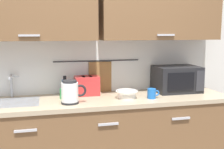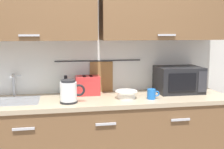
{
  "view_description": "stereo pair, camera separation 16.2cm",
  "coord_description": "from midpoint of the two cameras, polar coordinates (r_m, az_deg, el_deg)",
  "views": [
    {
      "loc": [
        -0.53,
        -2.31,
        1.54
      ],
      "look_at": [
        0.12,
        0.33,
        1.12
      ],
      "focal_mm": 45.49,
      "sensor_mm": 36.0,
      "label": 1
    },
    {
      "loc": [
        -0.37,
        -2.34,
        1.54
      ],
      "look_at": [
        0.12,
        0.33,
        1.12
      ],
      "focal_mm": 45.49,
      "sensor_mm": 36.0,
      "label": 2
    }
  ],
  "objects": [
    {
      "name": "sink_faucet",
      "position": [
        2.92,
        -17.71,
        -1.41
      ],
      "size": [
        0.09,
        0.17,
        0.22
      ],
      "color": "#B2B5BA",
      "rests_on": "counter_unit"
    },
    {
      "name": "electric_kettle",
      "position": [
        2.55,
        -6.84,
        -3.46
      ],
      "size": [
        0.23,
        0.16,
        0.21
      ],
      "color": "black",
      "rests_on": "counter_unit"
    },
    {
      "name": "toaster",
      "position": [
        2.86,
        -3.32,
        -2.18
      ],
      "size": [
        0.26,
        0.17,
        0.19
      ],
      "color": "red",
      "rests_on": "counter_unit"
    },
    {
      "name": "microwave",
      "position": [
        3.06,
        14.75,
        -0.99
      ],
      "size": [
        0.46,
        0.35,
        0.27
      ],
      "color": "black",
      "rests_on": "counter_unit"
    },
    {
      "name": "back_wall_assembly",
      "position": [
        2.89,
        -1.39,
        8.42
      ],
      "size": [
        3.7,
        0.41,
        2.5
      ],
      "color": "silver",
      "rests_on": "ground"
    },
    {
      "name": "mug_near_sink",
      "position": [
        2.76,
        -7.89,
        -3.7
      ],
      "size": [
        0.12,
        0.08,
        0.09
      ],
      "color": "green",
      "rests_on": "counter_unit"
    },
    {
      "name": "mug_by_kettle",
      "position": [
        2.72,
        9.67,
        -3.9
      ],
      "size": [
        0.12,
        0.08,
        0.09
      ],
      "color": "blue",
      "rests_on": "counter_unit"
    },
    {
      "name": "counter_unit",
      "position": [
        2.87,
        -0.79,
        -13.36
      ],
      "size": [
        2.53,
        0.64,
        0.9
      ],
      "color": "brown",
      "rests_on": "ground"
    },
    {
      "name": "mixing_bowl",
      "position": [
        2.72,
        4.61,
        -3.9
      ],
      "size": [
        0.21,
        0.21,
        0.08
      ],
      "color": "silver",
      "rests_on": "counter_unit"
    },
    {
      "name": "dish_soap_bottle",
      "position": [
        2.88,
        -7.68,
        -2.38
      ],
      "size": [
        0.06,
        0.06,
        0.2
      ],
      "color": "#3F8CD8",
      "rests_on": "counter_unit"
    }
  ]
}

